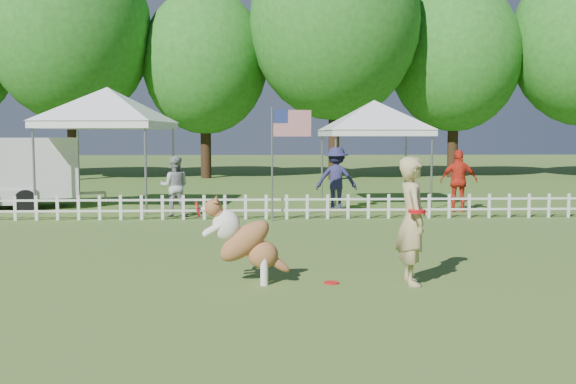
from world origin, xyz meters
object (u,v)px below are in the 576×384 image
(canopy_tent_left, at_px, (109,149))
(cargo_trailer, at_px, (8,172))
(flag_pole, at_px, (272,164))
(spectator_b, at_px, (336,179))
(spectator_a, at_px, (175,186))
(handler, at_px, (412,221))
(canopy_tent_right, at_px, (373,154))
(spectator_c, at_px, (459,181))
(dog, at_px, (246,241))
(frisbee_on_turf, at_px, (331,283))

(canopy_tent_left, xyz_separation_m, cargo_trailer, (-2.80, 0.04, -0.64))
(flag_pole, distance_m, spectator_b, 2.90)
(flag_pole, xyz_separation_m, spectator_a, (-2.43, 1.02, -0.59))
(handler, relative_size, canopy_tent_right, 0.58)
(flag_pole, bearing_deg, spectator_b, 36.05)
(handler, distance_m, spectator_c, 8.89)
(handler, distance_m, cargo_trailer, 13.20)
(cargo_trailer, distance_m, spectator_c, 12.38)
(canopy_tent_left, distance_m, spectator_c, 9.63)
(canopy_tent_left, height_order, canopy_tent_right, canopy_tent_left)
(canopy_tent_right, bearing_deg, spectator_a, -157.74)
(dog, height_order, cargo_trailer, cargo_trailer)
(frisbee_on_turf, height_order, canopy_tent_left, canopy_tent_left)
(handler, distance_m, dog, 2.28)
(spectator_b, bearing_deg, handler, 99.21)
(frisbee_on_turf, height_order, spectator_c, spectator_c)
(dog, bearing_deg, cargo_trailer, 126.62)
(spectator_b, xyz_separation_m, spectator_c, (3.22, -0.51, -0.03))
(canopy_tent_left, bearing_deg, spectator_c, -1.26)
(frisbee_on_turf, height_order, flag_pole, flag_pole)
(cargo_trailer, bearing_deg, spectator_c, -24.36)
(frisbee_on_turf, bearing_deg, canopy_tent_left, 118.79)
(flag_pole, xyz_separation_m, spectator_c, (5.01, 1.73, -0.52))
(handler, distance_m, canopy_tent_left, 11.44)
(canopy_tent_left, bearing_deg, canopy_tent_right, 10.44)
(handler, bearing_deg, cargo_trailer, 44.03)
(canopy_tent_left, xyz_separation_m, canopy_tent_right, (7.53, 0.56, -0.15))
(spectator_b, bearing_deg, flag_pole, 60.56)
(handler, bearing_deg, spectator_c, -20.76)
(canopy_tent_right, bearing_deg, flag_pole, -133.03)
(spectator_a, bearing_deg, frisbee_on_turf, 110.73)
(handler, height_order, spectator_a, handler)
(spectator_b, distance_m, spectator_c, 3.26)
(spectator_c, bearing_deg, canopy_tent_left, 0.15)
(cargo_trailer, distance_m, spectator_b, 9.13)
(dog, bearing_deg, spectator_b, 76.15)
(spectator_a, bearing_deg, spectator_b, -165.88)
(frisbee_on_turf, bearing_deg, spectator_c, 62.24)
(dog, distance_m, spectator_b, 8.97)
(cargo_trailer, xyz_separation_m, spectator_b, (9.09, -0.78, -0.15))
(spectator_c, bearing_deg, cargo_trailer, 1.64)
(cargo_trailer, bearing_deg, spectator_b, -23.30)
(canopy_tent_right, relative_size, spectator_a, 1.97)
(dog, distance_m, spectator_a, 7.72)
(canopy_tent_left, bearing_deg, spectator_a, -37.03)
(handler, distance_m, frisbee_on_turf, 1.39)
(cargo_trailer, bearing_deg, canopy_tent_right, -15.53)
(canopy_tent_right, height_order, spectator_a, canopy_tent_right)
(flag_pole, xyz_separation_m, spectator_b, (1.79, 2.23, -0.49))
(flag_pole, height_order, spectator_c, flag_pole)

